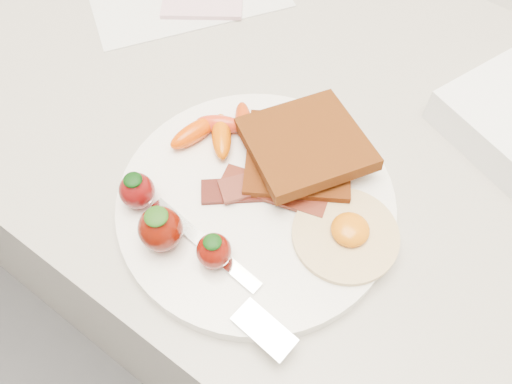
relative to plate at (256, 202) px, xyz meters
The scene contains 9 objects.
counter 0.48m from the plate, 90.84° to the left, with size 2.00×0.60×0.90m, color gray.
plate is the anchor object (origin of this frame).
toast_lower 0.06m from the plate, 82.42° to the left, with size 0.10×0.10×0.01m, color #421B04.
toast_upper 0.08m from the plate, 81.30° to the left, with size 0.11×0.11×0.01m, color black.
fried_egg 0.09m from the plate, ahead, with size 0.11×0.11×0.02m.
bacon_strips 0.02m from the plate, 77.24° to the left, with size 0.12×0.11×0.01m.
baby_carrots 0.09m from the plate, 152.87° to the left, with size 0.07×0.10×0.02m.
strawberries 0.09m from the plate, 118.73° to the right, with size 0.13×0.06×0.05m.
fork 0.09m from the plate, 68.86° to the right, with size 0.18×0.06×0.00m.
Camera 1 is at (0.15, 1.36, 1.33)m, focal length 35.00 mm.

